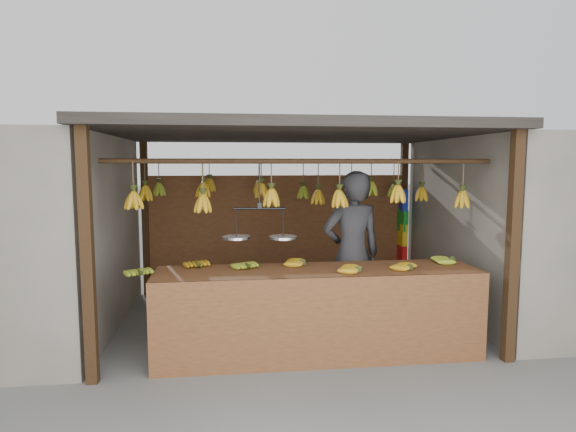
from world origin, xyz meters
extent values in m
plane|color=#5B5B57|center=(0.00, 0.00, 0.00)|extent=(80.00, 80.00, 0.00)
cube|color=black|center=(-2.00, -1.50, 1.15)|extent=(0.10, 0.10, 2.30)
cube|color=black|center=(2.00, -1.50, 1.15)|extent=(0.10, 0.10, 2.30)
cube|color=black|center=(-2.00, 1.50, 1.15)|extent=(0.10, 0.10, 2.30)
cube|color=black|center=(2.00, 1.50, 1.15)|extent=(0.10, 0.10, 2.30)
cube|color=black|center=(0.00, 0.00, 2.35)|extent=(4.30, 3.30, 0.10)
cylinder|color=black|center=(0.00, -1.00, 2.00)|extent=(4.00, 0.05, 0.05)
cylinder|color=black|center=(0.00, 0.00, 2.00)|extent=(4.00, 0.05, 0.05)
cylinder|color=black|center=(0.00, 1.00, 2.00)|extent=(4.00, 0.05, 0.05)
cube|color=brown|center=(0.00, 1.50, 0.90)|extent=(4.00, 0.06, 1.80)
cube|color=slate|center=(3.60, 0.00, 1.15)|extent=(3.00, 3.00, 2.30)
cube|color=brown|center=(0.13, -1.10, 0.86)|extent=(3.29, 0.73, 0.08)
cube|color=brown|center=(0.13, -1.47, 0.45)|extent=(3.29, 0.04, 0.90)
cube|color=black|center=(-1.41, -1.42, 0.41)|extent=(0.07, 0.07, 0.82)
cube|color=black|center=(1.68, -1.42, 0.41)|extent=(0.07, 0.07, 0.82)
cube|color=black|center=(-1.41, -0.78, 0.41)|extent=(0.07, 0.07, 0.82)
cube|color=black|center=(1.68, -0.78, 0.41)|extent=(0.07, 0.07, 0.82)
ellipsoid|color=#92A523|center=(-1.59, -1.21, 0.93)|extent=(0.28, 0.30, 0.06)
ellipsoid|color=#B68313|center=(-1.07, -0.90, 0.93)|extent=(0.25, 0.29, 0.06)
ellipsoid|color=#92A523|center=(-0.56, -1.03, 0.93)|extent=(0.27, 0.30, 0.06)
ellipsoid|color=#B68313|center=(0.01, -0.90, 0.93)|extent=(0.29, 0.25, 0.06)
ellipsoid|color=#B68313|center=(0.51, -1.29, 0.93)|extent=(0.29, 0.27, 0.06)
ellipsoid|color=#B68313|center=(1.06, -1.27, 0.93)|extent=(0.30, 0.30, 0.06)
ellipsoid|color=#92A523|center=(1.64, -0.95, 0.93)|extent=(0.25, 0.20, 0.06)
ellipsoid|color=#B68313|center=(-1.68, -1.02, 1.62)|extent=(0.16, 0.16, 0.28)
ellipsoid|color=#B68313|center=(-1.02, -0.99, 1.58)|extent=(0.16, 0.16, 0.28)
ellipsoid|color=#B68313|center=(-0.33, -0.98, 1.63)|extent=(0.16, 0.16, 0.28)
ellipsoid|color=#B68313|center=(0.39, -0.96, 1.61)|extent=(0.16, 0.16, 0.28)
ellipsoid|color=#B68313|center=(1.00, -1.01, 1.66)|extent=(0.16, 0.16, 0.28)
ellipsoid|color=#B68313|center=(1.73, -0.97, 1.59)|extent=(0.16, 0.16, 0.28)
ellipsoid|color=#B68313|center=(-1.75, 0.04, 1.63)|extent=(0.16, 0.16, 0.28)
ellipsoid|color=#B68313|center=(-1.06, -0.02, 1.66)|extent=(0.16, 0.16, 0.28)
ellipsoid|color=#B68313|center=(-0.36, 0.04, 1.65)|extent=(0.16, 0.16, 0.28)
ellipsoid|color=#B68313|center=(0.34, 0.02, 1.56)|extent=(0.16, 0.16, 0.28)
ellipsoid|color=#92A523|center=(1.02, 0.01, 1.66)|extent=(0.16, 0.16, 0.28)
ellipsoid|color=#B68313|center=(1.69, 0.04, 1.59)|extent=(0.16, 0.16, 0.28)
ellipsoid|color=#92A523|center=(-1.71, 0.97, 1.62)|extent=(0.16, 0.16, 0.28)
ellipsoid|color=#B68313|center=(-1.03, 0.98, 1.68)|extent=(0.16, 0.16, 0.28)
ellipsoid|color=#B68313|center=(-0.32, 1.05, 1.65)|extent=(0.16, 0.16, 0.28)
ellipsoid|color=#92A523|center=(0.30, 0.96, 1.56)|extent=(0.16, 0.16, 0.28)
ellipsoid|color=#B68313|center=(1.03, 1.04, 1.63)|extent=(0.16, 0.16, 0.28)
ellipsoid|color=#92A523|center=(1.66, 1.00, 1.58)|extent=(0.16, 0.16, 0.28)
cylinder|color=black|center=(-0.45, -1.00, 1.76)|extent=(0.02, 0.02, 0.48)
cylinder|color=black|center=(-0.45, -1.00, 1.52)|extent=(0.52, 0.08, 0.02)
cylinder|color=silver|center=(-0.69, -0.97, 1.22)|extent=(0.28, 0.28, 0.02)
cylinder|color=silver|center=(-0.21, -1.03, 1.22)|extent=(0.28, 0.28, 0.02)
imported|color=#262628|center=(0.63, -0.58, 0.95)|extent=(0.74, 0.53, 1.89)
cube|color=#1426BF|center=(1.94, 1.35, 1.41)|extent=(0.08, 0.26, 0.34)
cube|color=#199926|center=(1.94, 1.35, 1.09)|extent=(0.08, 0.26, 0.34)
cube|color=yellow|center=(1.94, 1.35, 0.87)|extent=(0.08, 0.26, 0.34)
cube|color=red|center=(1.94, 1.35, 0.53)|extent=(0.08, 0.26, 0.34)
camera|label=1|loc=(-0.76, -5.85, 1.97)|focal=30.00mm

